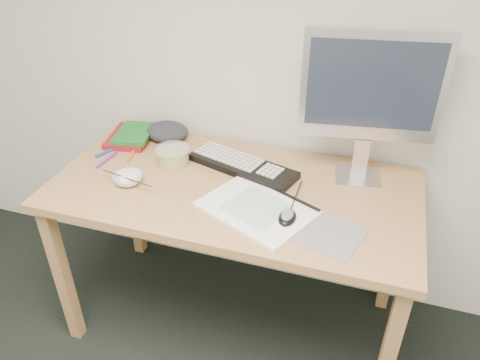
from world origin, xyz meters
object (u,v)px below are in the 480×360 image
object	(u,v)px
sketchpad	(256,208)
rice_bowl	(128,179)
keyboard	(243,166)
monitor	(371,91)
desk	(234,203)

from	to	relation	value
sketchpad	rice_bowl	xyz separation A→B (m)	(-0.52, 0.02, 0.01)
keyboard	monitor	xyz separation A→B (m)	(0.45, 0.08, 0.35)
sketchpad	monitor	distance (m)	0.58
rice_bowl	keyboard	bearing A→B (deg)	30.98
sketchpad	monitor	xyz separation A→B (m)	(0.32, 0.33, 0.36)
desk	keyboard	distance (m)	0.16
desk	monitor	distance (m)	0.66
sketchpad	monitor	bearing A→B (deg)	70.24
monitor	rice_bowl	xyz separation A→B (m)	(-0.84, -0.31, -0.34)
sketchpad	monitor	world-z (taller)	monitor
desk	keyboard	xyz separation A→B (m)	(-0.01, 0.13, 0.10)
desk	sketchpad	world-z (taller)	sketchpad
desk	sketchpad	size ratio (longest dim) A/B	3.70
keyboard	sketchpad	bearing A→B (deg)	-45.46
sketchpad	rice_bowl	distance (m)	0.52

